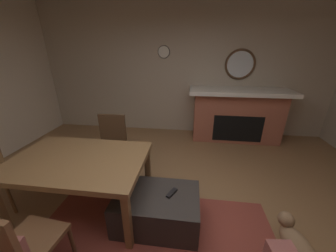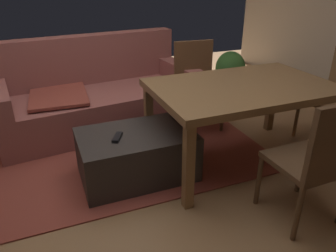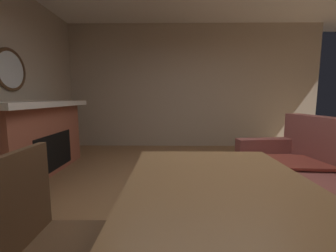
{
  "view_description": "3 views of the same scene",
  "coord_description": "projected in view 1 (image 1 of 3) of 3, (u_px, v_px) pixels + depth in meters",
  "views": [
    {
      "loc": [
        -0.23,
        1.54,
        1.89
      ],
      "look_at": [
        0.06,
        -0.68,
        0.97
      ],
      "focal_mm": 20.09,
      "sensor_mm": 36.0,
      "label": 1
    },
    {
      "loc": [
        -0.53,
        -2.33,
        1.59
      ],
      "look_at": [
        0.22,
        -0.46,
        0.63
      ],
      "focal_mm": 34.52,
      "sensor_mm": 36.0,
      "label": 2
    },
    {
      "loc": [
        2.01,
        -0.41,
        1.18
      ],
      "look_at": [
        -0.1,
        -0.44,
        0.9
      ],
      "focal_mm": 22.98,
      "sensor_mm": 36.0,
      "label": 3
    }
  ],
  "objects": [
    {
      "name": "dining_chair_south",
      "position": [
        111.0,
        140.0,
        3.04
      ],
      "size": [
        0.45,
        0.45,
        0.93
      ],
      "color": "#513823",
      "rests_on": "ground"
    },
    {
      "name": "round_wall_mirror",
      "position": [
        240.0,
        64.0,
        3.98
      ],
      "size": [
        0.63,
        0.05,
        0.63
      ],
      "color": "#4C331E"
    },
    {
      "name": "small_dog",
      "position": [
        295.0,
        241.0,
        1.82
      ],
      "size": [
        0.3,
        0.51,
        0.3
      ],
      "color": "#8C6B4C",
      "rests_on": "ground"
    },
    {
      "name": "wall_clock",
      "position": [
        164.0,
        52.0,
        4.08
      ],
      "size": [
        0.27,
        0.03,
        0.27
      ],
      "color": "silver"
    },
    {
      "name": "fireplace",
      "position": [
        236.0,
        115.0,
        4.1
      ],
      "size": [
        2.06,
        0.76,
        1.13
      ],
      "color": "#9E5642",
      "rests_on": "ground"
    },
    {
      "name": "dining_chair_north",
      "position": [
        15.0,
        245.0,
        1.41
      ],
      "size": [
        0.48,
        0.48,
        0.93
      ],
      "color": "brown",
      "rests_on": "ground"
    },
    {
      "name": "floor",
      "position": [
        166.0,
        227.0,
        2.16
      ],
      "size": [
        7.87,
        7.87,
        0.0
      ],
      "primitive_type": "plane",
      "color": "olive"
    },
    {
      "name": "ottoman_coffee_table",
      "position": [
        157.0,
        209.0,
        2.14
      ],
      "size": [
        0.94,
        0.61,
        0.41
      ],
      "primitive_type": "cube",
      "color": "#2D2826",
      "rests_on": "ground"
    },
    {
      "name": "tv_remote",
      "position": [
        172.0,
        193.0,
        2.08
      ],
      "size": [
        0.12,
        0.16,
        0.02
      ],
      "primitive_type": "cube",
      "rotation": [
        0.0,
        0.0,
        -0.48
      ],
      "color": "black",
      "rests_on": "ottoman_coffee_table"
    },
    {
      "name": "wall_back_fireplace_side",
      "position": [
        183.0,
        70.0,
        4.26
      ],
      "size": [
        6.96,
        0.12,
        2.9
      ],
      "primitive_type": "cube",
      "color": "#B7A893",
      "rests_on": "ground"
    },
    {
      "name": "dining_table",
      "position": [
        79.0,
        164.0,
        2.17
      ],
      "size": [
        1.52,
        0.99,
        0.74
      ],
      "color": "brown",
      "rests_on": "ground"
    }
  ]
}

